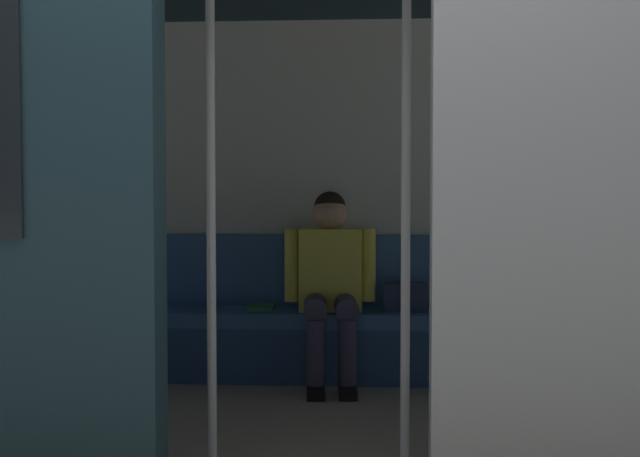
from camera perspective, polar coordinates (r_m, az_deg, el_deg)
train_car at (r=3.99m, az=-0.67°, el=8.39°), size 6.40×2.93×2.36m
bench_seat at (r=5.18m, az=0.90°, el=-6.68°), size 2.73×0.44×0.43m
person_seated at (r=5.08m, az=0.70°, el=-3.16°), size 0.55×0.69×1.16m
handbag at (r=5.17m, az=5.77°, el=-4.62°), size 0.26×0.15×0.17m
book at (r=5.21m, az=-3.98°, el=-5.35°), size 0.16×0.22×0.03m
grab_pole_door at (r=3.28m, az=-7.37°, el=1.67°), size 0.04×0.04×2.22m
grab_pole_far at (r=3.23m, az=5.81°, el=1.66°), size 0.04×0.04×2.22m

